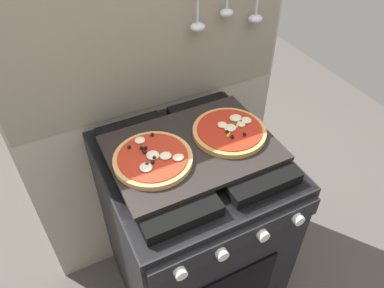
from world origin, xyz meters
name	(u,v)px	position (x,y,z in m)	size (l,w,h in m)	color
ground_plane	(192,283)	(0.00, 0.00, 0.00)	(4.00, 4.00, 0.00)	#4C4742
kitchen_backsplash	(156,120)	(0.00, 0.33, 0.79)	(1.10, 0.08, 1.55)	#B2A893
stove	(192,230)	(0.00, 0.00, 0.45)	(0.60, 0.64, 0.90)	black
baking_tray	(192,148)	(0.00, 0.00, 0.91)	(0.54, 0.38, 0.02)	black
pizza_left	(153,159)	(-0.14, -0.01, 0.93)	(0.25, 0.25, 0.03)	tan
pizza_right	(230,131)	(0.14, 0.00, 0.93)	(0.25, 0.25, 0.03)	tan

